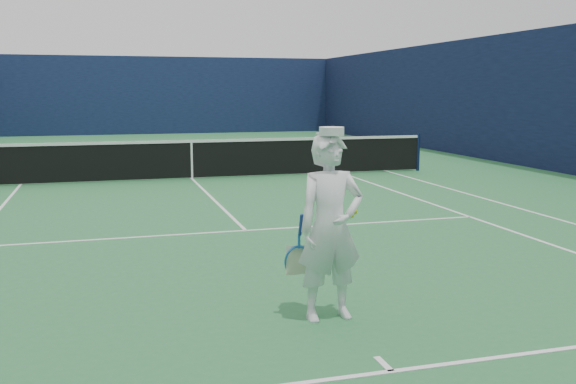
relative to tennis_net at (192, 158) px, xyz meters
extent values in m
plane|color=#296B3A|center=(0.00, 0.00, -0.55)|extent=(80.00, 80.00, 0.00)
cube|color=white|center=(0.00, 11.88, -0.55)|extent=(11.03, 0.06, 0.01)
cube|color=white|center=(0.00, -11.88, -0.55)|extent=(11.03, 0.06, 0.01)
cube|color=white|center=(5.49, 0.00, -0.55)|extent=(0.06, 23.83, 0.01)
cube|color=white|center=(-4.12, 0.00, -0.55)|extent=(0.06, 23.77, 0.01)
cube|color=white|center=(4.12, 0.00, -0.55)|extent=(0.06, 23.77, 0.01)
cube|color=white|center=(0.00, 6.40, -0.55)|extent=(8.23, 0.06, 0.01)
cube|color=white|center=(0.00, -6.40, -0.55)|extent=(8.23, 0.06, 0.01)
cube|color=white|center=(0.00, 0.00, -0.55)|extent=(0.06, 12.80, 0.01)
cube|color=white|center=(0.00, 11.73, -0.55)|extent=(0.06, 0.30, 0.01)
cube|color=white|center=(0.00, -11.73, -0.55)|extent=(0.06, 0.30, 0.01)
cube|color=#101B3C|center=(0.00, 18.00, 1.45)|extent=(20.12, 0.12, 4.00)
cube|color=#0D1433|center=(10.00, 0.00, 1.45)|extent=(0.12, 36.12, 4.00)
cylinder|color=#141E4C|center=(6.40, 0.00, -0.02)|extent=(0.09, 0.09, 1.07)
cube|color=black|center=(0.00, 0.00, -0.05)|extent=(12.79, 0.02, 0.92)
cube|color=white|center=(0.00, 0.00, 0.42)|extent=(12.79, 0.04, 0.07)
cube|color=white|center=(0.00, 0.00, -0.08)|extent=(0.05, 0.03, 0.94)
imported|color=white|center=(-0.06, -10.57, 0.37)|extent=(0.69, 0.47, 1.84)
cylinder|color=white|center=(-0.06, -10.57, 1.31)|extent=(0.24, 0.24, 0.08)
cube|color=white|center=(-0.06, -10.44, 1.28)|extent=(0.18, 0.11, 0.02)
cylinder|color=navy|center=(-0.34, -10.50, 0.40)|extent=(0.04, 0.09, 0.22)
cube|color=#1F5EA9|center=(-0.34, -10.44, 0.22)|extent=(0.02, 0.02, 0.14)
torus|color=#1F5EA9|center=(-0.35, -10.38, 0.01)|extent=(0.30, 0.11, 0.29)
cube|color=beige|center=(-0.35, -10.38, 0.01)|extent=(0.22, 0.02, 0.30)
sphere|color=#C0CE17|center=(0.20, -10.45, 0.46)|extent=(0.07, 0.07, 0.07)
sphere|color=#C0CE17|center=(0.24, -10.43, 0.49)|extent=(0.07, 0.07, 0.07)
camera|label=1|loc=(-2.15, -16.34, 1.69)|focal=40.00mm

